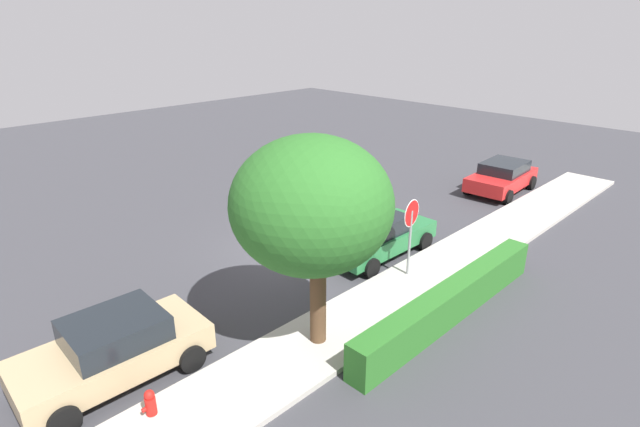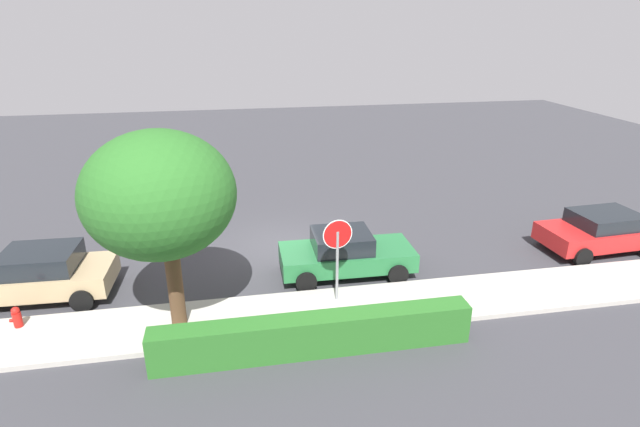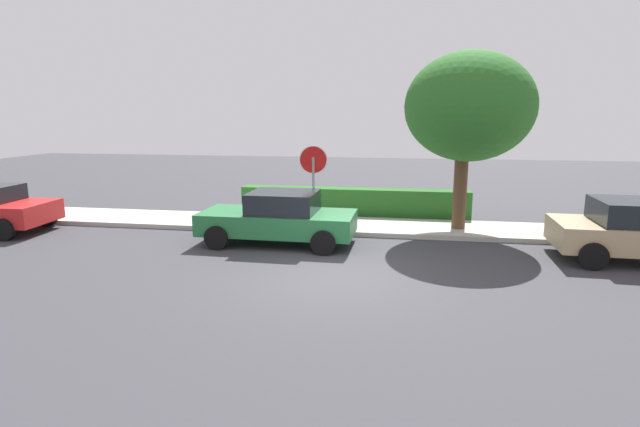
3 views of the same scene
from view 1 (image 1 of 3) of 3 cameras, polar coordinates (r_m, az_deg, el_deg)
The scene contains 9 objects.
ground_plane at distance 17.64m, azimuth -3.47°, elevation -3.98°, with size 60.00×60.00×0.00m, color #38383D.
sidewalk_curb at distance 14.83m, azimuth 8.75°, elevation -9.21°, with size 32.00×2.21×0.14m, color #B2ADA3.
stop_sign at distance 15.17m, azimuth 10.35°, elevation -1.26°, with size 0.85×0.12×2.59m.
parked_car_green at distance 17.00m, azimuth 6.67°, elevation -2.44°, with size 4.23×2.08×1.45m.
parked_car_tan at distance 12.32m, azimuth -22.53°, elevation -14.06°, with size 4.14×2.23×1.49m.
parked_car_red at distance 24.52m, azimuth 20.08°, elevation 4.00°, with size 4.08×2.26×1.40m.
street_tree_near_corner at distance 11.05m, azimuth -0.97°, elevation 0.90°, with size 3.68×3.68×5.29m.
fire_hydrant at distance 11.23m, azimuth -18.80°, elevation -20.01°, with size 0.30×0.22×0.72m.
front_yard_hedge at distance 13.99m, azimuth 14.74°, elevation -9.72°, with size 7.81×0.63×1.01m.
Camera 1 is at (10.46, 11.99, 7.61)m, focal length 28.00 mm.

